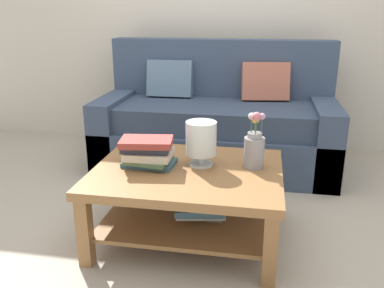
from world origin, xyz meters
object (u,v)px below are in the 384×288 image
at_px(coffee_table, 188,189).
at_px(book_stack_main, 148,152).
at_px(glass_hurricane_vase, 201,140).
at_px(flower_pitcher, 254,147).
at_px(couch, 217,124).

relative_size(coffee_table, book_stack_main, 3.38).
bearing_deg(book_stack_main, glass_hurricane_vase, 12.00).
xyz_separation_m(coffee_table, book_stack_main, (-0.24, 0.01, 0.21)).
height_order(book_stack_main, flower_pitcher, flower_pitcher).
bearing_deg(book_stack_main, coffee_table, -1.74).
distance_m(coffee_table, book_stack_main, 0.32).
bearing_deg(glass_hurricane_vase, book_stack_main, -168.00).
relative_size(couch, coffee_table, 1.84).
distance_m(couch, coffee_table, 1.27).
xyz_separation_m(coffee_table, flower_pitcher, (0.37, 0.10, 0.25)).
xyz_separation_m(couch, glass_hurricane_vase, (0.05, -1.20, 0.24)).
bearing_deg(flower_pitcher, coffee_table, -165.36).
distance_m(couch, flower_pitcher, 1.24).
bearing_deg(coffee_table, couch, 89.47).
xyz_separation_m(glass_hurricane_vase, flower_pitcher, (0.30, 0.02, -0.03)).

